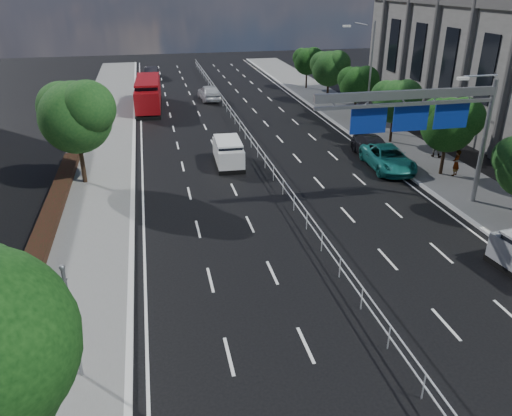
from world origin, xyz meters
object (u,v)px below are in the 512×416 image
object	(u,v)px
red_bus	(148,93)
pedestrian_a	(456,163)
toilet_sign	(53,306)
pedestrian_b	(437,144)
parked_car_dark	(373,148)
overhead_gantry	(425,112)
white_minivan	(228,153)
parked_car_teal	(388,158)
near_car_silver	(209,92)
near_car_dark	(152,72)

from	to	relation	value
red_bus	pedestrian_a	distance (m)	31.20
toilet_sign	pedestrian_b	bearing A→B (deg)	36.99
parked_car_dark	toilet_sign	bearing A→B (deg)	-132.19
toilet_sign	overhead_gantry	bearing A→B (deg)	29.60
white_minivan	parked_car_teal	bearing A→B (deg)	-14.51
red_bus	parked_car_teal	distance (m)	27.03
near_car_silver	parked_car_teal	distance (m)	26.17
white_minivan	red_bus	bearing A→B (deg)	107.34
red_bus	pedestrian_a	bearing A→B (deg)	-48.86
overhead_gantry	parked_car_dark	size ratio (longest dim) A/B	1.99
toilet_sign	pedestrian_b	world-z (taller)	toilet_sign
near_car_silver	white_minivan	bearing A→B (deg)	82.28
white_minivan	red_bus	size ratio (longest dim) A/B	0.42
red_bus	white_minivan	bearing A→B (deg)	-72.04
white_minivan	pedestrian_b	world-z (taller)	pedestrian_b
toilet_sign	pedestrian_b	size ratio (longest dim) A/B	2.23
toilet_sign	parked_car_teal	bearing A→B (deg)	40.61
overhead_gantry	parked_car_dark	distance (m)	10.30
near_car_silver	parked_car_teal	world-z (taller)	near_car_silver
pedestrian_a	overhead_gantry	bearing A→B (deg)	4.04
white_minivan	parked_car_dark	size ratio (longest dim) A/B	0.83
overhead_gantry	pedestrian_a	bearing A→B (deg)	37.41
toilet_sign	near_car_silver	distance (m)	42.21
toilet_sign	parked_car_dark	world-z (taller)	toilet_sign
parked_car_dark	pedestrian_a	size ratio (longest dim) A/B	2.95
near_car_silver	pedestrian_b	bearing A→B (deg)	116.66
red_bus	near_car_dark	world-z (taller)	red_bus
parked_car_teal	red_bus	bearing A→B (deg)	130.06
toilet_sign	overhead_gantry	size ratio (longest dim) A/B	0.42
toilet_sign	near_car_dark	bearing A→B (deg)	85.74
toilet_sign	parked_car_dark	xyz separation A→B (m)	(19.25, 19.00, -2.20)
white_minivan	parked_car_dark	world-z (taller)	white_minivan
toilet_sign	near_car_dark	distance (m)	56.27
parked_car_teal	parked_car_dark	distance (m)	2.49
overhead_gantry	pedestrian_a	size ratio (longest dim) A/B	5.85
pedestrian_b	near_car_dark	bearing A→B (deg)	-21.86
near_car_dark	pedestrian_a	size ratio (longest dim) A/B	2.68
white_minivan	parked_car_teal	distance (m)	11.14
near_car_silver	pedestrian_b	xyz separation A→B (m)	(13.72, -23.13, 0.29)
white_minivan	parked_car_dark	xyz separation A→B (m)	(10.67, -0.68, -0.15)
red_bus	pedestrian_b	distance (m)	28.86
white_minivan	pedestrian_a	size ratio (longest dim) A/B	2.45
near_car_silver	near_car_dark	size ratio (longest dim) A/B	1.03
near_car_silver	parked_car_dark	xyz separation A→B (m)	(9.30, -21.96, -0.08)
pedestrian_a	red_bus	bearing A→B (deg)	-84.89
overhead_gantry	pedestrian_b	xyz separation A→B (m)	(5.98, 7.78, -4.49)
red_bus	pedestrian_b	bearing A→B (deg)	-42.85
overhead_gantry	parked_car_dark	xyz separation A→B (m)	(1.56, 8.95, -4.86)
parked_car_dark	pedestrian_b	bearing A→B (deg)	-11.56
near_car_silver	pedestrian_a	bearing A→B (deg)	111.57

